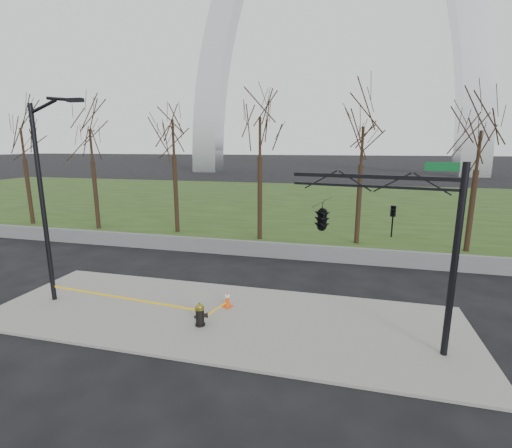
% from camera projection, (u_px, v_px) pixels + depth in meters
% --- Properties ---
extents(ground, '(500.00, 500.00, 0.00)m').
position_uv_depth(ground, '(221.00, 318.00, 13.80)').
color(ground, black).
rests_on(ground, ground).
extents(sidewalk, '(18.00, 6.00, 0.10)m').
position_uv_depth(sidewalk, '(221.00, 317.00, 13.79)').
color(sidewalk, gray).
rests_on(sidewalk, ground).
extents(grass_strip, '(120.00, 40.00, 0.06)m').
position_uv_depth(grass_strip, '(307.00, 202.00, 42.23)').
color(grass_strip, '#253E16').
rests_on(grass_strip, ground).
extents(guardrail, '(60.00, 0.30, 0.90)m').
position_uv_depth(guardrail, '(266.00, 250.00, 21.29)').
color(guardrail, '#59595B').
rests_on(guardrail, ground).
extents(gateway_arch, '(66.00, 6.00, 65.00)m').
position_uv_depth(gateway_arch, '(335.00, 22.00, 78.00)').
color(gateway_arch, silver).
rests_on(gateway_arch, ground).
extents(tree_row, '(56.43, 4.00, 8.93)m').
position_uv_depth(tree_row, '(360.00, 177.00, 22.98)').
color(tree_row, black).
rests_on(tree_row, ground).
extents(fire_hydrant, '(0.55, 0.38, 0.88)m').
position_uv_depth(fire_hydrant, '(200.00, 315.00, 12.95)').
color(fire_hydrant, black).
rests_on(fire_hydrant, sidewalk).
extents(traffic_cone, '(0.42, 0.42, 0.64)m').
position_uv_depth(traffic_cone, '(227.00, 299.00, 14.48)').
color(traffic_cone, '#DF460B').
rests_on(traffic_cone, sidewalk).
extents(street_light, '(2.39, 0.23, 8.21)m').
position_uv_depth(street_light, '(46.00, 191.00, 14.22)').
color(street_light, black).
rests_on(street_light, ground).
extents(traffic_signal_mast, '(5.02, 2.54, 6.00)m').
position_uv_depth(traffic_signal_mast, '(345.00, 218.00, 11.72)').
color(traffic_signal_mast, black).
rests_on(traffic_signal_mast, ground).
extents(caution_tape, '(7.31, 1.72, 0.45)m').
position_uv_depth(caution_tape, '(140.00, 300.00, 13.96)').
color(caution_tape, yellow).
rests_on(caution_tape, ground).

